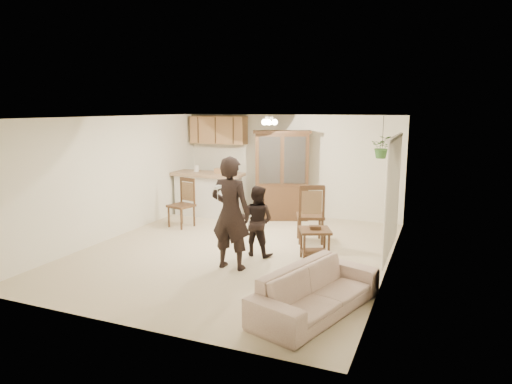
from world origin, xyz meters
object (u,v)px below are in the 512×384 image
at_px(adult, 231,216).
at_px(chair_hutch_right, 310,225).
at_px(chair_bar, 181,213).
at_px(sofa, 317,286).
at_px(child, 257,219).
at_px(chair_hutch_left, 223,205).
at_px(side_table, 315,245).
at_px(china_hutch, 282,176).

distance_m(adult, chair_hutch_right, 2.23).
bearing_deg(chair_bar, sofa, -23.61).
bearing_deg(sofa, child, 58.60).
distance_m(chair_hutch_left, chair_hutch_right, 2.86).
bearing_deg(adult, sofa, 149.09).
distance_m(chair_bar, chair_hutch_right, 3.02).
distance_m(adult, side_table, 1.61).
bearing_deg(china_hutch, chair_hutch_right, -75.14).
xyz_separation_m(sofa, china_hutch, (-2.13, 4.70, 0.69)).
relative_size(child, chair_bar, 1.23).
height_order(chair_hutch_left, chair_hutch_right, chair_hutch_right).
relative_size(adult, chair_hutch_right, 1.51).
bearing_deg(side_table, chair_hutch_right, 109.62).
xyz_separation_m(side_table, chair_hutch_right, (-0.40, 1.12, 0.04)).
relative_size(side_table, chair_bar, 0.63).
bearing_deg(sofa, china_hutch, 42.59).
xyz_separation_m(child, side_table, (1.07, 0.07, -0.37)).
bearing_deg(chair_hutch_right, child, 39.58).
relative_size(chair_bar, chair_hutch_right, 0.92).
relative_size(side_table, chair_hutch_left, 0.65).
relative_size(child, china_hutch, 0.63).
height_order(side_table, chair_hutch_left, chair_hutch_left).
distance_m(adult, child, 0.85).
bearing_deg(chair_bar, chair_hutch_right, 14.11).
xyz_separation_m(side_table, chair_bar, (-3.42, 1.15, 0.01)).
bearing_deg(china_hutch, side_table, -81.39).
height_order(child, china_hutch, china_hutch).
xyz_separation_m(chair_bar, chair_hutch_right, (3.02, -0.03, 0.03)).
bearing_deg(sofa, adult, 76.29).
bearing_deg(sofa, side_table, 33.98).
height_order(sofa, side_table, sofa).
bearing_deg(chair_hutch_left, china_hutch, 34.13).
bearing_deg(chair_hutch_right, chair_bar, -21.79).
relative_size(chair_bar, chair_hutch_left, 1.04).
relative_size(child, side_table, 1.95).
bearing_deg(adult, chair_hutch_right, -110.86).
distance_m(child, china_hutch, 2.86).
relative_size(adult, side_table, 2.59).
bearing_deg(child, sofa, 135.78).
xyz_separation_m(child, chair_bar, (-2.35, 1.22, -0.37)).
xyz_separation_m(chair_hutch_left, chair_hutch_right, (2.57, -1.25, 0.04)).
bearing_deg(side_table, chair_hutch_left, 141.33).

